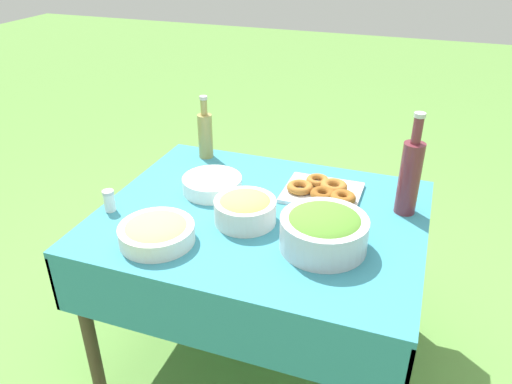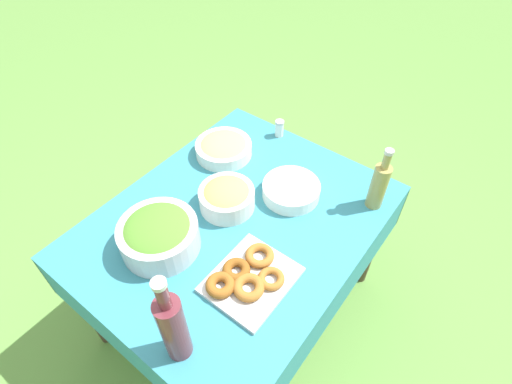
{
  "view_description": "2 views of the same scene",
  "coord_description": "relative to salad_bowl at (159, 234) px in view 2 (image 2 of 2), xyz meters",
  "views": [
    {
      "loc": [
        0.51,
        -1.5,
        1.66
      ],
      "look_at": [
        -0.03,
        0.02,
        0.78
      ],
      "focal_mm": 35.0,
      "sensor_mm": 36.0,
      "label": 1
    },
    {
      "loc": [
        0.75,
        0.67,
        1.91
      ],
      "look_at": [
        -0.08,
        0.04,
        0.82
      ],
      "focal_mm": 28.0,
      "sensor_mm": 36.0,
      "label": 2
    }
  ],
  "objects": [
    {
      "name": "ground_plane",
      "position": [
        -0.26,
        0.14,
        -0.77
      ],
      "size": [
        14.0,
        14.0,
        0.0
      ],
      "primitive_type": "plane",
      "color": "#609342"
    },
    {
      "name": "picnic_table",
      "position": [
        -0.26,
        0.14,
        -0.17
      ],
      "size": [
        1.18,
        0.95,
        0.7
      ],
      "color": "teal",
      "rests_on": "ground_plane"
    },
    {
      "name": "salad_bowl",
      "position": [
        0.0,
        0.0,
        0.0
      ],
      "size": [
        0.29,
        0.29,
        0.13
      ],
      "color": "silver",
      "rests_on": "picnic_table"
    },
    {
      "name": "pasta_bowl",
      "position": [
        -0.53,
        -0.15,
        -0.03
      ],
      "size": [
        0.25,
        0.25,
        0.08
      ],
      "color": "white",
      "rests_on": "picnic_table"
    },
    {
      "name": "donut_platter",
      "position": [
        -0.08,
        0.35,
        -0.05
      ],
      "size": [
        0.3,
        0.25,
        0.05
      ],
      "color": "silver",
      "rests_on": "picnic_table"
    },
    {
      "name": "plate_stack",
      "position": [
        -0.5,
        0.24,
        -0.04
      ],
      "size": [
        0.24,
        0.24,
        0.06
      ],
      "color": "white",
      "rests_on": "picnic_table"
    },
    {
      "name": "olive_oil_bottle",
      "position": [
        -0.67,
        0.53,
        0.04
      ],
      "size": [
        0.07,
        0.07,
        0.29
      ],
      "color": "#998E4C",
      "rests_on": "picnic_table"
    },
    {
      "name": "wine_bottle",
      "position": [
        0.23,
        0.33,
        0.08
      ],
      "size": [
        0.08,
        0.08,
        0.39
      ],
      "color": "maroon",
      "rests_on": "picnic_table"
    },
    {
      "name": "fruit_bowl",
      "position": [
        -0.3,
        0.06,
        -0.01
      ],
      "size": [
        0.22,
        0.22,
        0.11
      ],
      "color": "silver",
      "rests_on": "picnic_table"
    },
    {
      "name": "salt_shaker",
      "position": [
        -0.8,
        -0.03,
        -0.03
      ],
      "size": [
        0.04,
        0.04,
        0.08
      ],
      "color": "white",
      "rests_on": "picnic_table"
    }
  ]
}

